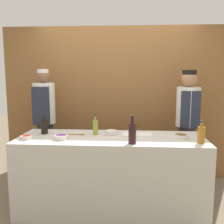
% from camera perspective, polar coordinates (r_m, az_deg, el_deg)
% --- Properties ---
extents(ground_plane, '(14.00, 14.00, 0.00)m').
position_cam_1_polar(ground_plane, '(3.48, -0.19, -20.42)').
color(ground_plane, '#756651').
extents(cabinet_wall, '(3.60, 0.18, 2.40)m').
position_cam_1_polar(cabinet_wall, '(4.27, 0.97, 2.03)').
color(cabinet_wall, brown).
rests_on(cabinet_wall, ground_plane).
extents(counter, '(2.22, 0.78, 0.92)m').
position_cam_1_polar(counter, '(3.28, -0.19, -13.34)').
color(counter, beige).
rests_on(counter, ground_plane).
extents(sauce_bowl_red, '(0.12, 0.12, 0.04)m').
position_cam_1_polar(sauce_bowl_red, '(3.19, -18.13, -5.24)').
color(sauce_bowl_red, silver).
rests_on(sauce_bowl_red, counter).
extents(sauce_bowl_white, '(0.15, 0.15, 0.05)m').
position_cam_1_polar(sauce_bowl_white, '(3.25, -0.18, -4.44)').
color(sauce_bowl_white, silver).
rests_on(sauce_bowl_white, counter).
extents(sauce_bowl_brown, '(0.17, 0.17, 0.05)m').
position_cam_1_polar(sauce_bowl_brown, '(3.16, 14.72, -5.13)').
color(sauce_bowl_brown, silver).
rests_on(sauce_bowl_brown, counter).
extents(sauce_bowl_purple, '(0.15, 0.15, 0.05)m').
position_cam_1_polar(sauce_bowl_purple, '(3.09, -11.01, -5.36)').
color(sauce_bowl_purple, silver).
rests_on(sauce_bowl_purple, counter).
extents(cutting_board, '(0.36, 0.20, 0.02)m').
position_cam_1_polar(cutting_board, '(3.22, 5.47, -4.97)').
color(cutting_board, white).
rests_on(cutting_board, counter).
extents(bottle_amber, '(0.08, 0.08, 0.25)m').
position_cam_1_polar(bottle_amber, '(3.02, 18.87, -4.62)').
color(bottle_amber, '#9E661E').
rests_on(bottle_amber, counter).
extents(bottle_soy, '(0.09, 0.09, 0.24)m').
position_cam_1_polar(bottle_soy, '(3.40, -14.51, -3.03)').
color(bottle_soy, black).
rests_on(bottle_soy, counter).
extents(bottle_wine, '(0.08, 0.08, 0.31)m').
position_cam_1_polar(bottle_wine, '(2.84, 4.45, -4.52)').
color(bottle_wine, black).
rests_on(bottle_wine, counter).
extents(bottle_oil, '(0.06, 0.06, 0.25)m').
position_cam_1_polar(bottle_oil, '(3.24, -3.64, -3.30)').
color(bottle_oil, olive).
rests_on(bottle_oil, counter).
extents(wooden_spoon, '(0.23, 0.04, 0.02)m').
position_cam_1_polar(wooden_spoon, '(3.27, -7.43, -4.79)').
color(wooden_spoon, '#B2844C').
rests_on(wooden_spoon, counter).
extents(chef_left, '(0.32, 0.32, 1.74)m').
position_cam_1_polar(chef_left, '(4.06, -14.41, -2.13)').
color(chef_left, '#28282D').
rests_on(chef_left, ground_plane).
extents(chef_right, '(0.33, 0.33, 1.72)m').
position_cam_1_polar(chef_right, '(3.94, 16.08, -2.51)').
color(chef_right, '#28282D').
rests_on(chef_right, ground_plane).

